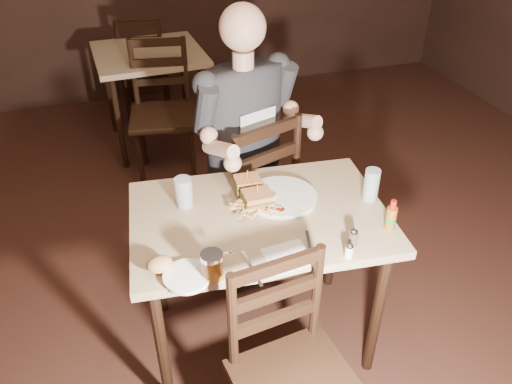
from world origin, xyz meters
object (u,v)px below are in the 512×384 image
object	(u,v)px
main_table	(259,232)
diner	(249,110)
bg_chair_near	(163,116)
side_plate	(187,277)
glass_left	(184,192)
glass_right	(371,185)
bg_chair_far	(145,67)
bg_table	(150,63)
hot_sauce	(392,215)
chair_far	(244,192)
syrup_dispenser	(212,266)
dinner_plate	(282,198)

from	to	relation	value
main_table	diner	size ratio (longest dim) A/B	1.15
bg_chair_near	side_plate	bearing A→B (deg)	-86.08
bg_chair_near	glass_left	distance (m)	1.54
glass_left	glass_right	size ratio (longest dim) A/B	0.90
side_plate	bg_chair_far	bearing A→B (deg)	86.69
glass_right	diner	bearing A→B (deg)	124.45
bg_table	glass_left	distance (m)	2.05
bg_chair_near	hot_sauce	world-z (taller)	bg_chair_near
chair_far	side_plate	world-z (taller)	chair_far
bg_chair_far	syrup_dispenser	bearing A→B (deg)	97.95
chair_far	glass_right	xyz separation A→B (m)	(0.40, -0.60, 0.35)
chair_far	bg_chair_near	xyz separation A→B (m)	(-0.28, 1.09, -0.00)
diner	glass_left	size ratio (longest dim) A/B	7.30
glass_left	dinner_plate	bearing A→B (deg)	-11.49
diner	syrup_dispenser	size ratio (longest dim) A/B	9.26
hot_sauce	side_plate	xyz separation A→B (m)	(-0.83, -0.04, -0.06)
chair_far	syrup_dispenser	distance (m)	1.00
main_table	side_plate	world-z (taller)	side_plate
bg_table	dinner_plate	bearing A→B (deg)	-81.70
bg_chair_near	glass_right	xyz separation A→B (m)	(0.68, -1.69, 0.36)
hot_sauce	bg_chair_near	bearing A→B (deg)	109.13
bg_chair_far	syrup_dispenser	xyz separation A→B (m)	(-0.09, -3.05, 0.37)
main_table	bg_chair_near	distance (m)	1.67
syrup_dispenser	glass_right	bearing A→B (deg)	24.35
bg_table	diner	xyz separation A→B (m)	(0.29, -1.68, 0.32)
diner	syrup_dispenser	distance (m)	0.92
chair_far	syrup_dispenser	bearing A→B (deg)	48.40
glass_right	syrup_dispenser	bearing A→B (deg)	-160.93
main_table	bg_table	xyz separation A→B (m)	(-0.19, 2.20, 0.00)
chair_far	side_plate	size ratio (longest dim) A/B	5.82
bg_table	side_plate	xyz separation A→B (m)	(-0.18, -2.49, 0.10)
bg_chair_near	syrup_dispenser	world-z (taller)	bg_chair_near
side_plate	bg_chair_near	bearing A→B (deg)	84.81
bg_chair_far	glass_left	size ratio (longest dim) A/B	6.75
dinner_plate	side_plate	size ratio (longest dim) A/B	1.77
dinner_plate	syrup_dispenser	xyz separation A→B (m)	(-0.40, -0.38, 0.04)
diner	chair_far	bearing A→B (deg)	90.00
bg_table	glass_left	xyz separation A→B (m)	(-0.10, -2.04, 0.16)
chair_far	glass_right	size ratio (longest dim) A/B	6.61
bg_chair_far	bg_chair_near	xyz separation A→B (m)	(0.00, -1.10, 0.03)
bg_table	bg_chair_near	size ratio (longest dim) A/B	0.86
bg_chair_far	syrup_dispenser	distance (m)	3.08
dinner_plate	bg_chair_far	bearing A→B (deg)	96.61
dinner_plate	glass_left	distance (m)	0.42
dinner_plate	hot_sauce	distance (m)	0.47
hot_sauce	side_plate	distance (m)	0.84
bg_table	glass_left	bearing A→B (deg)	-92.83
bg_chair_near	chair_far	bearing A→B (deg)	-66.54
diner	dinner_plate	distance (m)	0.50
bg_table	chair_far	xyz separation A→B (m)	(0.28, -1.64, -0.19)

